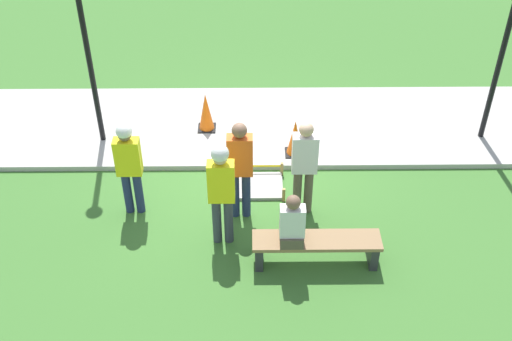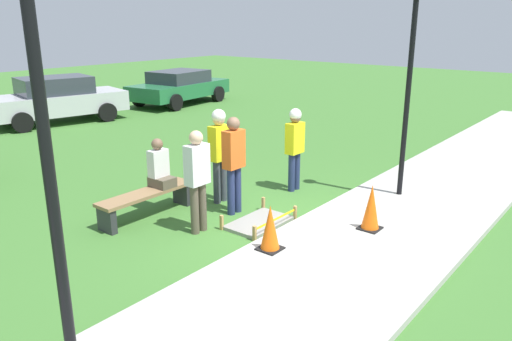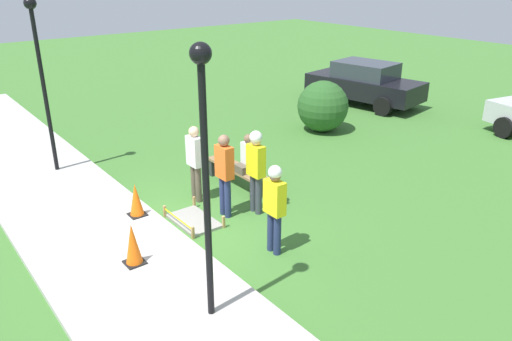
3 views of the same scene
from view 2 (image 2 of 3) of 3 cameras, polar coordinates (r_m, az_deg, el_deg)
The scene contains 15 objects.
ground_plane at distance 8.57m, azimuth 3.60°, elevation -6.66°, with size 60.00×60.00×0.00m, color #3D702D.
sidewalk at distance 7.92m, azimuth 11.74°, elevation -8.68°, with size 28.00×2.72×0.10m.
wet_concrete_patch at distance 8.71m, azimuth 0.38°, elevation -5.97°, with size 1.19×0.77×0.26m.
traffic_cone_near_patch at distance 7.47m, azimuth 1.63°, elevation -6.58°, with size 0.34×0.34×0.70m.
traffic_cone_far_patch at distance 8.37m, azimuth 13.03°, elevation -4.13°, with size 0.34×0.34×0.77m.
park_bench at distance 9.14m, azimuth -12.39°, elevation -3.19°, with size 1.90×0.44×0.48m.
person_seated_on_bench at distance 9.25m, azimuth -10.96°, elevation 0.32°, with size 0.36×0.44×0.89m.
worker_supervisor at distance 9.48m, azimuth -4.22°, elevation 2.67°, with size 0.40×0.26×1.83m.
worker_assistant at distance 10.18m, azimuth 4.46°, elevation 3.20°, with size 0.40×0.25×1.72m.
bystander_in_orange_shirt at distance 8.91m, azimuth -2.55°, elevation 1.27°, with size 0.40×0.24×1.79m.
bystander_in_gray_shirt at distance 8.16m, azimuth -6.72°, elevation -0.60°, with size 0.40×0.23×1.73m.
lamppost_near at distance 9.78m, azimuth 17.28°, elevation 11.90°, with size 0.28×0.28×3.97m.
lamppost_far at distance 4.11m, azimuth -23.41°, elevation 6.79°, with size 0.28×0.28×4.16m.
parked_car_green at distance 21.31m, azimuth -8.76°, elevation 9.48°, with size 4.59×2.52×1.38m.
parked_car_silver at distance 18.45m, azimuth -21.88°, elevation 7.55°, with size 4.77×2.68×1.56m.
Camera 2 is at (-6.44, -4.50, 3.43)m, focal length 35.00 mm.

